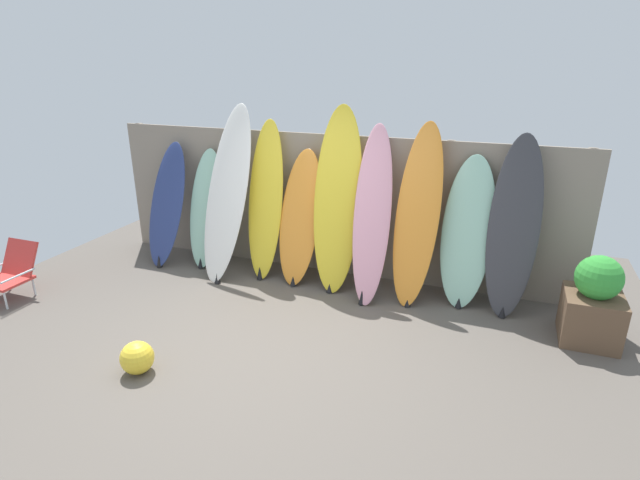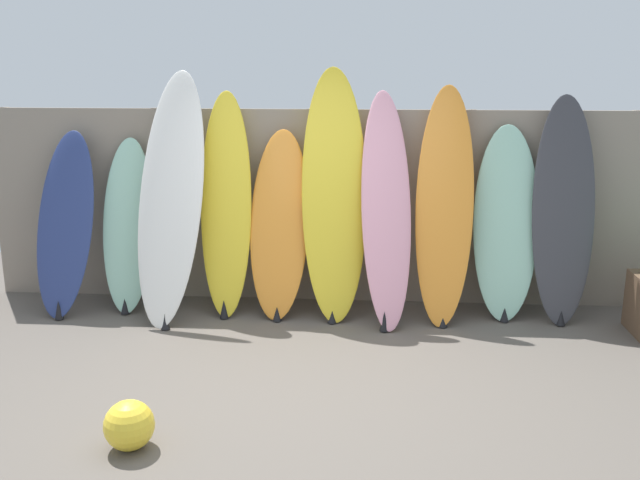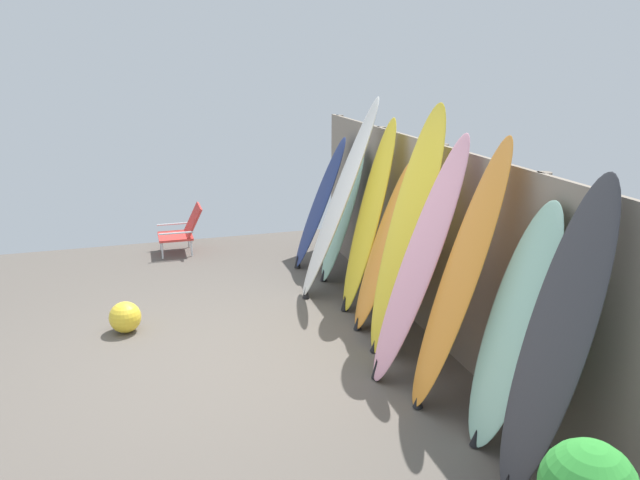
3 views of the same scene
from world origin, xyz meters
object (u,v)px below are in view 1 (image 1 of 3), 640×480
(surfboard_yellow_5, at_px, (337,201))
(surfboard_seafoam_8, at_px, (467,233))
(surfboard_yellow_3, at_px, (265,201))
(surfboard_pink_6, at_px, (372,216))
(surfboard_seafoam_1, at_px, (206,210))
(beach_chair, at_px, (12,270))
(surfboard_orange_7, at_px, (417,216))
(surfboard_white_2, at_px, (227,194))
(surfboard_navy_0, at_px, (167,205))
(surfboard_charcoal_9, at_px, (514,228))
(surfboard_orange_4, at_px, (300,218))
(beach_ball, at_px, (137,358))
(planter_box, at_px, (594,303))

(surfboard_yellow_5, distance_m, surfboard_seafoam_8, 1.53)
(surfboard_yellow_3, height_order, surfboard_pink_6, surfboard_pink_6)
(surfboard_yellow_3, xyz_separation_m, surfboard_yellow_5, (0.96, -0.02, 0.11))
(surfboard_seafoam_1, xyz_separation_m, surfboard_seafoam_8, (3.38, 0.03, 0.07))
(beach_chair, bearing_deg, surfboard_orange_7, 3.22)
(surfboard_yellow_5, bearing_deg, surfboard_white_2, -174.41)
(surfboard_navy_0, xyz_separation_m, surfboard_yellow_3, (1.45, 0.08, 0.18))
(surfboard_pink_6, height_order, surfboard_charcoal_9, surfboard_pink_6)
(surfboard_orange_4, relative_size, surfboard_pink_6, 0.83)
(surfboard_white_2, xyz_separation_m, beach_ball, (0.33, -2.25, -0.92))
(surfboard_seafoam_1, bearing_deg, beach_chair, -133.69)
(surfboard_orange_7, distance_m, beach_ball, 3.24)
(surfboard_white_2, xyz_separation_m, surfboard_yellow_5, (1.41, 0.14, 0.01))
(surfboard_yellow_3, xyz_separation_m, beach_ball, (-0.12, -2.41, -0.83))
(planter_box, bearing_deg, surfboard_white_2, 177.10)
(surfboard_seafoam_8, bearing_deg, planter_box, -18.76)
(surfboard_yellow_5, bearing_deg, surfboard_seafoam_1, 178.32)
(surfboard_orange_4, xyz_separation_m, beach_ball, (-0.60, -2.39, -0.66))
(surfboard_orange_7, distance_m, surfboard_seafoam_8, 0.58)
(surfboard_pink_6, bearing_deg, surfboard_orange_4, 174.73)
(surfboard_orange_4, distance_m, planter_box, 3.32)
(surfboard_seafoam_1, xyz_separation_m, surfboard_charcoal_9, (3.85, -0.01, 0.20))
(surfboard_white_2, relative_size, surfboard_orange_7, 1.06)
(beach_ball, bearing_deg, surfboard_seafoam_1, 108.00)
(surfboard_orange_4, distance_m, surfboard_charcoal_9, 2.46)
(surfboard_seafoam_8, relative_size, beach_chair, 2.66)
(surfboard_seafoam_1, relative_size, surfboard_pink_6, 0.78)
(surfboard_navy_0, xyz_separation_m, surfboard_seafoam_8, (3.92, 0.14, 0.04))
(surfboard_navy_0, relative_size, surfboard_pink_6, 0.82)
(surfboard_yellow_3, bearing_deg, surfboard_orange_4, -3.02)
(surfboard_orange_7, height_order, planter_box, surfboard_orange_7)
(surfboard_navy_0, distance_m, beach_chair, 1.97)
(surfboard_navy_0, xyz_separation_m, surfboard_yellow_5, (2.41, 0.06, 0.28))
(surfboard_yellow_3, xyz_separation_m, surfboard_seafoam_8, (2.47, 0.06, -0.14))
(surfboard_charcoal_9, relative_size, beach_ball, 6.50)
(surfboard_yellow_5, distance_m, surfboard_orange_7, 0.96)
(surfboard_orange_4, bearing_deg, surfboard_navy_0, -178.39)
(surfboard_navy_0, relative_size, planter_box, 1.79)
(surfboard_seafoam_1, bearing_deg, surfboard_yellow_3, -1.92)
(surfboard_charcoal_9, distance_m, planter_box, 1.06)
(surfboard_yellow_5, height_order, beach_chair, surfboard_yellow_5)
(surfboard_yellow_5, xyz_separation_m, planter_box, (2.79, -0.35, -0.68))
(surfboard_orange_4, relative_size, surfboard_yellow_5, 0.75)
(surfboard_orange_4, bearing_deg, surfboard_white_2, -171.56)
(beach_ball, bearing_deg, surfboard_seafoam_8, 43.70)
(surfboard_pink_6, xyz_separation_m, surfboard_orange_7, (0.50, 0.07, 0.03))
(surfboard_seafoam_1, distance_m, surfboard_charcoal_9, 3.86)
(surfboard_orange_7, height_order, beach_ball, surfboard_orange_7)
(surfboard_charcoal_9, bearing_deg, planter_box, -25.71)
(beach_chair, bearing_deg, planter_box, -5.27)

